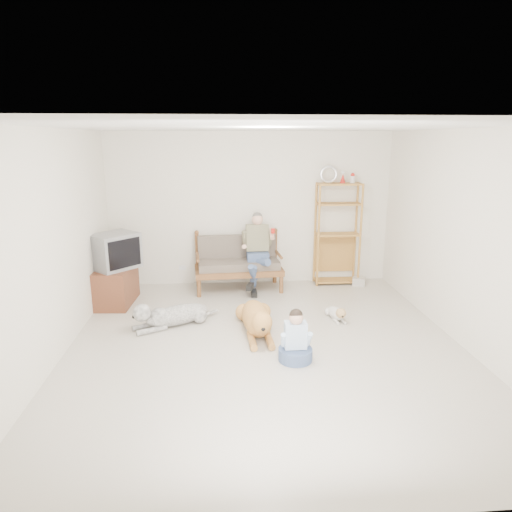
{
  "coord_description": "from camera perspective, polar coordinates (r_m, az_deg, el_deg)",
  "views": [
    {
      "loc": [
        -0.55,
        -5.3,
        2.58
      ],
      "look_at": [
        -0.05,
        1.0,
        0.94
      ],
      "focal_mm": 32.0,
      "sensor_mm": 36.0,
      "label": 1
    }
  ],
  "objects": [
    {
      "name": "crt_tv",
      "position": [
        7.43,
        -17.24,
        0.61
      ],
      "size": [
        0.84,
        0.84,
        0.55
      ],
      "rotation": [
        0.0,
        0.0,
        -0.76
      ],
      "color": "slate",
      "rests_on": "tv_stand"
    },
    {
      "name": "golden_retriever",
      "position": [
        6.26,
        0.13,
        -7.9
      ],
      "size": [
        0.43,
        1.55,
        0.47
      ],
      "rotation": [
        0.0,
        0.0,
        0.05
      ],
      "color": "#CA8E46",
      "rests_on": "ground"
    },
    {
      "name": "tv_stand",
      "position": [
        7.62,
        -17.1,
        -3.54
      ],
      "size": [
        0.57,
        0.94,
        0.6
      ],
      "rotation": [
        0.0,
        0.0,
        -0.08
      ],
      "color": "brown",
      "rests_on": "ground"
    },
    {
      "name": "wall_back",
      "position": [
        8.16,
        -0.67,
        5.85
      ],
      "size": [
        5.0,
        0.0,
        5.0
      ],
      "primitive_type": "plane",
      "rotation": [
        1.57,
        0.0,
        0.0
      ],
      "color": "silver",
      "rests_on": "ground"
    },
    {
      "name": "ceiling",
      "position": [
        5.33,
        1.4,
        15.82
      ],
      "size": [
        5.5,
        5.5,
        0.0
      ],
      "primitive_type": "plane",
      "rotation": [
        3.14,
        0.0,
        0.0
      ],
      "color": "white",
      "rests_on": "ground"
    },
    {
      "name": "child",
      "position": [
        5.53,
        4.96,
        -10.65
      ],
      "size": [
        0.41,
        0.41,
        0.65
      ],
      "rotation": [
        0.0,
        0.0,
        -0.0
      ],
      "color": "#43597C",
      "rests_on": "ground"
    },
    {
      "name": "etagere",
      "position": [
        8.29,
        10.13,
        2.85
      ],
      "size": [
        0.81,
        0.35,
        2.13
      ],
      "color": "#B38738",
      "rests_on": "ground"
    },
    {
      "name": "book_stack",
      "position": [
        8.45,
        12.71,
        -3.13
      ],
      "size": [
        0.26,
        0.22,
        0.14
      ],
      "primitive_type": "cube",
      "rotation": [
        0.0,
        0.0,
        -0.32
      ],
      "color": "silver",
      "rests_on": "ground"
    },
    {
      "name": "wall_left",
      "position": [
        5.78,
        -24.19,
        0.95
      ],
      "size": [
        0.0,
        5.5,
        5.5
      ],
      "primitive_type": "plane",
      "rotation": [
        1.57,
        0.0,
        1.57
      ],
      "color": "silver",
      "rests_on": "ground"
    },
    {
      "name": "wall_right",
      "position": [
        6.24,
        24.83,
        1.8
      ],
      "size": [
        0.0,
        5.5,
        5.5
      ],
      "primitive_type": "plane",
      "rotation": [
        1.57,
        0.0,
        -1.57
      ],
      "color": "silver",
      "rests_on": "ground"
    },
    {
      "name": "wall_front",
      "position": [
        2.88,
        7.02,
        -10.8
      ],
      "size": [
        5.0,
        0.0,
        5.0
      ],
      "primitive_type": "plane",
      "rotation": [
        -1.57,
        0.0,
        0.0
      ],
      "color": "silver",
      "rests_on": "ground"
    },
    {
      "name": "wall_outlet",
      "position": [
        8.38,
        -9.2,
        -1.46
      ],
      "size": [
        0.12,
        0.02,
        0.08
      ],
      "primitive_type": "cube",
      "color": "silver",
      "rests_on": "ground"
    },
    {
      "name": "terrier",
      "position": [
        6.81,
        10.08,
        -7.08
      ],
      "size": [
        0.22,
        0.62,
        0.23
      ],
      "rotation": [
        0.0,
        0.0,
        0.11
      ],
      "color": "silver",
      "rests_on": "ground"
    },
    {
      "name": "floor",
      "position": [
        5.92,
        1.24,
        -11.32
      ],
      "size": [
        5.5,
        5.5,
        0.0
      ],
      "primitive_type": "plane",
      "color": "beige",
      "rests_on": "ground"
    },
    {
      "name": "shaggy_dog",
      "position": [
        6.58,
        -10.71,
        -7.28
      ],
      "size": [
        1.23,
        0.75,
        0.41
      ],
      "rotation": [
        0.0,
        0.0,
        -1.09
      ],
      "color": "white",
      "rests_on": "ground"
    },
    {
      "name": "loveseat",
      "position": [
        7.98,
        -2.22,
        -0.71
      ],
      "size": [
        1.54,
        0.8,
        0.95
      ],
      "rotation": [
        0.0,
        0.0,
        0.07
      ],
      "color": "brown",
      "rests_on": "ground"
    },
    {
      "name": "man",
      "position": [
        7.79,
        0.11,
        -0.06
      ],
      "size": [
        0.51,
        0.73,
        1.19
      ],
      "color": "#43597C",
      "rests_on": "loveseat"
    }
  ]
}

